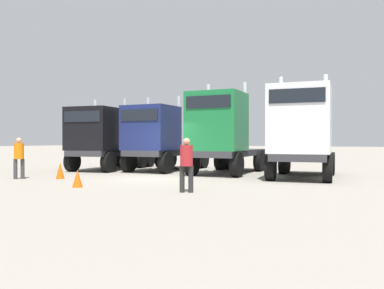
{
  "coord_description": "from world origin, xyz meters",
  "views": [
    {
      "loc": [
        10.45,
        -13.93,
        1.64
      ],
      "look_at": [
        -0.39,
        4.11,
        1.43
      ],
      "focal_mm": 37.61,
      "sensor_mm": 36.0,
      "label": 1
    }
  ],
  "objects_px": {
    "traffic_cone_mid": "(60,171)",
    "traffic_cone_near": "(77,179)",
    "semi_truck_white": "(301,132)",
    "semi_truck_navy": "(158,138)",
    "semi_truck_black": "(103,138)",
    "visitor_with_camera": "(186,161)",
    "semi_truck_green": "(222,133)",
    "visitor_in_hivis": "(19,155)"
  },
  "relations": [
    {
      "from": "semi_truck_green",
      "to": "visitor_in_hivis",
      "type": "bearing_deg",
      "value": -51.87
    },
    {
      "from": "semi_truck_white",
      "to": "traffic_cone_mid",
      "type": "distance_m",
      "value": 10.39
    },
    {
      "from": "visitor_with_camera",
      "to": "traffic_cone_mid",
      "type": "bearing_deg",
      "value": -120.72
    },
    {
      "from": "semi_truck_white",
      "to": "semi_truck_navy",
      "type": "bearing_deg",
      "value": -103.13
    },
    {
      "from": "semi_truck_navy",
      "to": "traffic_cone_mid",
      "type": "relative_size",
      "value": 8.5
    },
    {
      "from": "semi_truck_green",
      "to": "traffic_cone_mid",
      "type": "relative_size",
      "value": 9.1
    },
    {
      "from": "traffic_cone_mid",
      "to": "semi_truck_white",
      "type": "bearing_deg",
      "value": 29.72
    },
    {
      "from": "traffic_cone_mid",
      "to": "visitor_in_hivis",
      "type": "bearing_deg",
      "value": -147.6
    },
    {
      "from": "semi_truck_black",
      "to": "semi_truck_green",
      "type": "relative_size",
      "value": 1.0
    },
    {
      "from": "semi_truck_white",
      "to": "visitor_in_hivis",
      "type": "relative_size",
      "value": 3.55
    },
    {
      "from": "traffic_cone_near",
      "to": "semi_truck_navy",
      "type": "bearing_deg",
      "value": 104.05
    },
    {
      "from": "visitor_in_hivis",
      "to": "visitor_with_camera",
      "type": "height_order",
      "value": "visitor_in_hivis"
    },
    {
      "from": "semi_truck_green",
      "to": "traffic_cone_near",
      "type": "xyz_separation_m",
      "value": [
        -1.97,
        -7.34,
        -1.69
      ]
    },
    {
      "from": "semi_truck_green",
      "to": "visitor_in_hivis",
      "type": "height_order",
      "value": "semi_truck_green"
    },
    {
      "from": "visitor_with_camera",
      "to": "traffic_cone_mid",
      "type": "distance_m",
      "value": 7.14
    },
    {
      "from": "traffic_cone_near",
      "to": "traffic_cone_mid",
      "type": "bearing_deg",
      "value": 148.56
    },
    {
      "from": "semi_truck_green",
      "to": "visitor_in_hivis",
      "type": "xyz_separation_m",
      "value": [
        -6.46,
        -6.42,
        -0.97
      ]
    },
    {
      "from": "traffic_cone_near",
      "to": "traffic_cone_mid",
      "type": "xyz_separation_m",
      "value": [
        -3.02,
        1.85,
        0.05
      ]
    },
    {
      "from": "visitor_with_camera",
      "to": "traffic_cone_mid",
      "type": "xyz_separation_m",
      "value": [
        -7.03,
        1.06,
        -0.64
      ]
    },
    {
      "from": "semi_truck_black",
      "to": "semi_truck_white",
      "type": "bearing_deg",
      "value": 81.25
    },
    {
      "from": "traffic_cone_near",
      "to": "traffic_cone_mid",
      "type": "relative_size",
      "value": 0.87
    },
    {
      "from": "semi_truck_white",
      "to": "visitor_with_camera",
      "type": "bearing_deg",
      "value": -27.29
    },
    {
      "from": "traffic_cone_near",
      "to": "visitor_with_camera",
      "type": "bearing_deg",
      "value": 11.02
    },
    {
      "from": "semi_truck_green",
      "to": "visitor_with_camera",
      "type": "distance_m",
      "value": 6.94
    },
    {
      "from": "semi_truck_green",
      "to": "traffic_cone_near",
      "type": "distance_m",
      "value": 7.78
    },
    {
      "from": "visitor_in_hivis",
      "to": "traffic_cone_mid",
      "type": "height_order",
      "value": "visitor_in_hivis"
    },
    {
      "from": "visitor_in_hivis",
      "to": "semi_truck_green",
      "type": "bearing_deg",
      "value": -101.53
    },
    {
      "from": "semi_truck_white",
      "to": "traffic_cone_near",
      "type": "relative_size",
      "value": 10.13
    },
    {
      "from": "semi_truck_green",
      "to": "traffic_cone_mid",
      "type": "distance_m",
      "value": 7.6
    },
    {
      "from": "semi_truck_white",
      "to": "visitor_in_hivis",
      "type": "xyz_separation_m",
      "value": [
        -10.38,
        -6.02,
        -0.98
      ]
    },
    {
      "from": "traffic_cone_mid",
      "to": "traffic_cone_near",
      "type": "bearing_deg",
      "value": -31.44
    },
    {
      "from": "semi_truck_black",
      "to": "visitor_in_hivis",
      "type": "bearing_deg",
      "value": -7.43
    },
    {
      "from": "visitor_with_camera",
      "to": "traffic_cone_mid",
      "type": "height_order",
      "value": "visitor_with_camera"
    },
    {
      "from": "semi_truck_navy",
      "to": "semi_truck_black",
      "type": "bearing_deg",
      "value": -78.9
    },
    {
      "from": "semi_truck_black",
      "to": "semi_truck_navy",
      "type": "height_order",
      "value": "semi_truck_navy"
    },
    {
      "from": "semi_truck_navy",
      "to": "traffic_cone_mid",
      "type": "xyz_separation_m",
      "value": [
        -1.19,
        -5.47,
        -1.43
      ]
    },
    {
      "from": "semi_truck_white",
      "to": "traffic_cone_mid",
      "type": "xyz_separation_m",
      "value": [
        -8.91,
        -5.09,
        -1.65
      ]
    },
    {
      "from": "semi_truck_navy",
      "to": "visitor_in_hivis",
      "type": "bearing_deg",
      "value": -28.22
    },
    {
      "from": "semi_truck_white",
      "to": "semi_truck_black",
      "type": "bearing_deg",
      "value": -97.42
    },
    {
      "from": "semi_truck_black",
      "to": "visitor_in_hivis",
      "type": "relative_size",
      "value": 3.64
    },
    {
      "from": "semi_truck_white",
      "to": "traffic_cone_mid",
      "type": "height_order",
      "value": "semi_truck_white"
    },
    {
      "from": "visitor_in_hivis",
      "to": "visitor_with_camera",
      "type": "distance_m",
      "value": 8.5
    }
  ]
}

